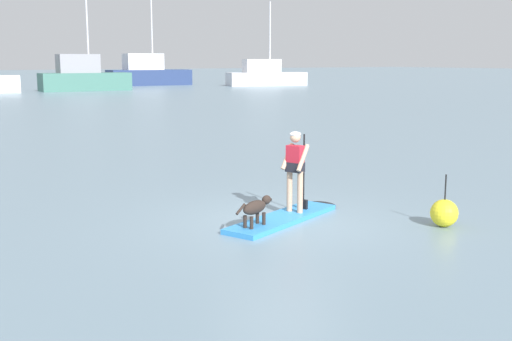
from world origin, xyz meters
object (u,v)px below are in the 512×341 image
Objects in this scene: dog at (256,208)px; moored_boat_starboard at (148,73)px; moored_boat_far_port at (83,77)px; paddleboard at (288,216)px; moored_boat_port at (265,76)px; marker_buoy at (444,213)px; person_paddler at (295,165)px.

dog is 71.64m from moored_boat_starboard.
moored_boat_starboard is (11.52, 10.00, 0.06)m from moored_boat_far_port.
paddleboard is at bearing -103.69° from moored_boat_far_port.
moored_boat_starboard is at bearing 143.02° from moored_boat_port.
moored_boat_starboard is at bearing 69.15° from paddleboard.
paddleboard is at bearing 135.75° from marker_buoy.
marker_buoy is at bearing -120.55° from moored_boat_port.
paddleboard is at bearing 21.54° from dog.
paddleboard is at bearing -158.46° from person_paddler.
moored_boat_far_port is 1.13× the size of moored_boat_port.
person_paddler is at bearing -122.96° from moored_boat_port.
moored_boat_port is (38.31, 57.58, 0.81)m from dog.
moored_boat_port is (37.24, 57.16, 1.22)m from paddleboard.
paddleboard is at bearing -123.08° from moored_boat_port.
dog is 3.72m from marker_buoy.
marker_buoy is (3.29, -1.74, -0.18)m from dog.
moored_boat_far_port is at bearing 78.88° from marker_buoy.
moored_boat_far_port is 0.94× the size of moored_boat_starboard.
paddleboard is 3.14× the size of dog.
moored_boat_starboard is (24.98, 66.13, 0.44)m from person_paddler.
moored_boat_far_port reaches higher than moored_boat_port.
person_paddler is 0.14× the size of moored_boat_starboard.
marker_buoy is (-11.47, -58.38, -1.18)m from moored_boat_far_port.
dog is 69.17m from moored_boat_port.
dog is at bearing -158.46° from paddleboard.
moored_boat_starboard is at bearing 40.96° from moored_boat_far_port.
paddleboard is at bearing -110.85° from moored_boat_starboard.
moored_boat_port reaches higher than person_paddler.
dog is 0.09× the size of moored_boat_starboard.
paddleboard is 1.22m from dog.
person_paddler is 3.11m from marker_buoy.
moored_boat_port is at bearing 57.04° from person_paddler.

